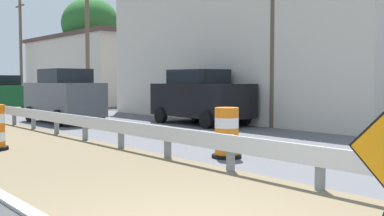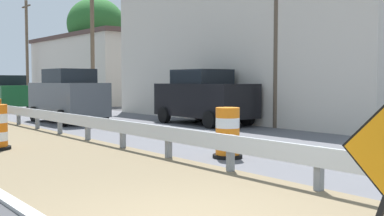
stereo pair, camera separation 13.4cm
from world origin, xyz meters
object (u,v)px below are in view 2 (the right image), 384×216
Objects in this scene: car_lead_near_lane at (6,93)px; utility_pole_mid at (92,37)px; traffic_barrel_nearest at (228,135)px; car_trailing_near_lane at (204,97)px; car_lead_far_lane at (68,96)px; utility_pole_far at (27,49)px; utility_pole_near at (277,26)px.

utility_pole_mid is (4.40, -2.16, 3.31)m from car_lead_near_lane.
car_trailing_near_lane is at bearing 54.03° from traffic_barrel_nearest.
car_lead_far_lane is at bearing 85.43° from traffic_barrel_nearest.
car_lead_near_lane is 0.51× the size of utility_pole_far.
car_lead_near_lane is 13.95m from car_trailing_near_lane.
car_lead_far_lane is at bearing 176.81° from car_lead_near_lane.
utility_pole_mid is (0.80, 11.32, 3.24)m from car_trailing_near_lane.
utility_pole_far is (1.07, 14.32, 0.05)m from utility_pole_mid.
car_trailing_near_lane is at bearing 112.98° from utility_pole_near.
utility_pole_near is (1.16, -2.74, 2.63)m from car_trailing_near_lane.
utility_pole_mid reaches higher than traffic_barrel_nearest.
car_lead_far_lane is 0.50× the size of utility_pole_far.
utility_pole_mid is at bearing -33.92° from car_lead_far_lane.
utility_pole_far is at bearing 78.27° from traffic_barrel_nearest.
traffic_barrel_nearest is 0.26× the size of car_trailing_near_lane.
car_lead_far_lane reaches higher than car_trailing_near_lane.
car_trailing_near_lane is 0.52× the size of utility_pole_far.
car_lead_far_lane reaches higher than car_lead_near_lane.
car_trailing_near_lane is at bearing -135.49° from car_lead_far_lane.
utility_pole_far is (5.86, 21.72, 3.28)m from car_lead_far_lane.
traffic_barrel_nearest is at bearing -101.73° from utility_pole_far.
utility_pole_far reaches higher than traffic_barrel_nearest.
utility_pole_near is at bearing -88.52° from utility_pole_mid.
utility_pole_far is at bearing 176.04° from car_trailing_near_lane.
car_lead_far_lane reaches higher than traffic_barrel_nearest.
traffic_barrel_nearest is 0.14× the size of utility_pole_mid.
utility_pole_far is (0.71, 28.38, 0.66)m from utility_pole_near.
car_lead_far_lane is 0.59× the size of utility_pole_near.
car_lead_near_lane is at bearing 153.88° from utility_pole_mid.
utility_pole_near is at bearing 23.19° from car_trailing_near_lane.
car_trailing_near_lane is at bearing -94.17° from utility_pole_far.
utility_pole_mid is at bearing -116.96° from car_lead_near_lane.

